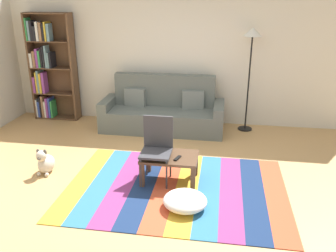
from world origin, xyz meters
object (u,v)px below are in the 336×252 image
Objects in this scene: bookshelf at (48,68)px; folding_chair at (157,144)px; dog at (45,163)px; standing_lamp at (252,46)px; couch at (163,112)px; tv_remote at (177,158)px; pouf at (185,201)px; coffee_table at (170,160)px.

bookshelf is 2.32× the size of folding_chair.
standing_lamp is (2.90, 2.20, 1.40)m from dog.
tv_remote is (0.55, -2.03, 0.05)m from couch.
bookshelf is 2.64m from dog.
pouf is at bearing -43.01° from bookshelf.
coffee_table reaches higher than pouf.
bookshelf is 3.46m from folding_chair.
tv_remote is (-1.00, -2.23, -1.17)m from standing_lamp.
folding_chair reaches higher than dog.
dog is 3.90m from standing_lamp.
standing_lamp is 2.70m from folding_chair.
tv_remote is at bearing -74.93° from couch.
coffee_table is 0.84× the size of folding_chair.
coffee_table is 5.05× the size of tv_remote.
standing_lamp is (1.11, 2.16, 1.25)m from coffee_table.
couch is 15.07× the size of tv_remote.
bookshelf is at bearing 173.19° from couch.
tv_remote reaches higher than dog.
tv_remote is (1.91, -0.03, 0.23)m from dog.
bookshelf is (-2.36, 0.28, 0.70)m from couch.
coffee_table is at bearing -117.31° from standing_lamp.
tv_remote is 0.17× the size of folding_chair.
dog is 0.44× the size of folding_chair.
standing_lamp is at bearing 83.79° from tv_remote.
tv_remote reaches higher than coffee_table.
coffee_table is at bearing 1.44° from dog.
folding_chair is (-0.46, 0.65, 0.43)m from pouf.
tv_remote is at bearing -114.08° from standing_lamp.
tv_remote is 0.34m from folding_chair.
tv_remote is (2.90, -2.31, -0.64)m from bookshelf.
coffee_table is at bearing 164.56° from tv_remote.
couch is 5.69× the size of dog.
bookshelf is at bearing 136.99° from pouf.
pouf is at bearing -106.58° from standing_lamp.
tv_remote is at bearing -33.31° from coffee_table.
pouf is 2.16m from dog.
folding_chair is at bearing 174.00° from coffee_table.
coffee_table is at bearing -77.56° from couch.
dog is 1.92m from tv_remote.
standing_lamp is (1.54, 0.20, 1.22)m from couch.
bookshelf reaches higher than tv_remote.
standing_lamp reaches higher than couch.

